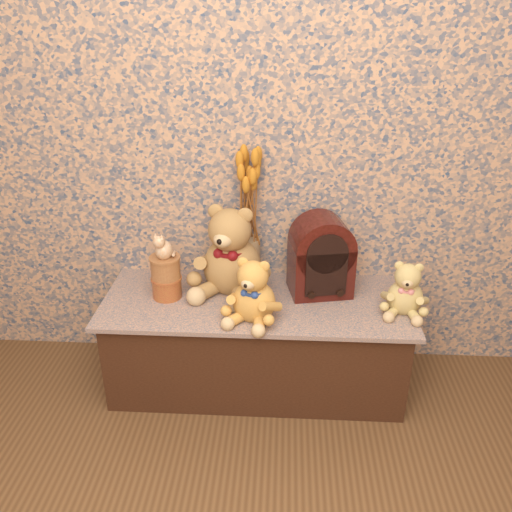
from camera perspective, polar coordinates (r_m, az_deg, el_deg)
The scene contains 11 objects.
room_shell at distance 1.18m, azimuth -2.54°, elevation 25.79°, with size 3.10×3.05×2.65m.
display_shelf at distance 2.50m, azimuth 0.07°, elevation -9.19°, with size 1.37×0.55×0.46m, color #354D6D.
teddy_large at distance 2.37m, azimuth -2.60°, elevation 1.16°, with size 0.35×0.41×0.44m, color #936038, non-canonical shape.
teddy_medium at distance 2.18m, azimuth -0.20°, elevation -3.30°, with size 0.23×0.28×0.30m, color #BE8735, non-canonical shape.
teddy_small at distance 2.32m, azimuth 15.84°, elevation -3.01°, with size 0.20×0.24×0.25m, color tan, non-canonical shape.
cathedral_radio at distance 2.37m, azimuth 7.00°, elevation 0.11°, with size 0.27×0.19×0.37m, color #340F09, non-canonical shape.
ceramic_vase at distance 2.50m, azimuth -0.96°, elevation -0.30°, with size 0.13×0.13×0.21m, color tan.
dried_stalks at distance 2.39m, azimuth -1.02°, elevation 6.32°, with size 0.21×0.21×0.40m, color orange, non-canonical shape.
biscuit_tin_lower at distance 2.41m, azimuth -9.53°, elevation -3.32°, with size 0.13×0.13×0.09m, color #B87F36.
biscuit_tin_upper at distance 2.36m, azimuth -9.70°, elevation -1.25°, with size 0.13×0.13×0.10m, color tan.
cat_figurine at distance 2.32m, azimuth -9.90°, elevation 1.24°, with size 0.09×0.10×0.13m, color silver, non-canonical shape.
Camera 1 is at (0.11, -0.81, 1.66)m, focal length 37.29 mm.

